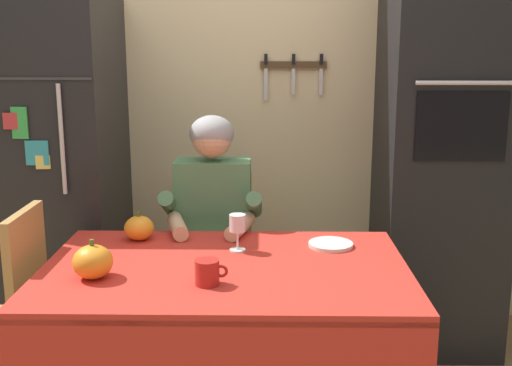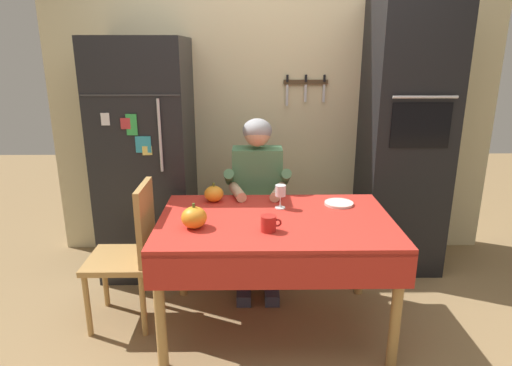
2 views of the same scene
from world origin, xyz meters
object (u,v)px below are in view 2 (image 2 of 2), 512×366
chair_behind_person (257,210)px  wine_glass (280,192)px  pumpkin_medium (194,217)px  pumpkin_large (214,194)px  chair_left_side (131,248)px  seated_person (257,190)px  wall_oven (404,138)px  serving_tray (339,203)px  refrigerator (147,159)px  coffee_mug (269,223)px  dining_table (275,233)px

chair_behind_person → wine_glass: (0.14, -0.59, 0.34)m
chair_behind_person → pumpkin_medium: size_ratio=6.38×
pumpkin_large → chair_behind_person: bearing=57.0°
chair_left_side → seated_person: bearing=32.0°
wall_oven → serving_tray: 0.95m
refrigerator → pumpkin_large: refrigerator is taller
coffee_mug → serving_tray: bearing=42.3°
wall_oven → coffee_mug: (-1.10, -1.09, -0.26)m
dining_table → pumpkin_large: (-0.39, 0.34, 0.14)m
coffee_mug → wine_glass: bearing=76.5°
dining_table → coffee_mug: coffee_mug is taller
chair_behind_person → seated_person: size_ratio=0.75×
dining_table → chair_left_side: bearing=173.5°
wine_glass → chair_behind_person: bearing=103.2°
chair_behind_person → pumpkin_large: bearing=-123.0°
chair_left_side → pumpkin_medium: 0.56m
wine_glass → pumpkin_medium: wine_glass is taller
pumpkin_large → serving_tray: bearing=-5.4°
seated_person → pumpkin_medium: (-0.37, -0.72, 0.06)m
chair_behind_person → chair_left_side: same height
dining_table → coffee_mug: 0.22m
wall_oven → wine_glass: size_ratio=13.67×
chair_behind_person → coffee_mug: bearing=-87.0°
serving_tray → pumpkin_large: bearing=174.6°
chair_left_side → serving_tray: chair_left_side is taller
chair_behind_person → coffee_mug: 1.00m
dining_table → serving_tray: 0.51m
chair_behind_person → pumpkin_large: (-0.29, -0.45, 0.28)m
dining_table → serving_tray: size_ratio=7.50×
wall_oven → refrigerator: bearing=-178.9°
dining_table → seated_person: size_ratio=1.12×
wall_oven → chair_left_side: size_ratio=2.26×
chair_left_side → serving_tray: bearing=6.9°
wine_glass → serving_tray: bearing=9.2°
wall_oven → pumpkin_medium: wall_oven is taller
dining_table → pumpkin_medium: bearing=-166.2°
dining_table → seated_person: (-0.10, 0.60, 0.08)m
pumpkin_medium → serving_tray: size_ratio=0.78×
coffee_mug → wine_glass: 0.39m
pumpkin_large → wall_oven: bearing=22.0°
dining_table → chair_behind_person: chair_behind_person is taller
chair_behind_person → serving_tray: size_ratio=4.98×
pumpkin_medium → chair_left_side: bearing=153.2°
seated_person → pumpkin_medium: seated_person is taller
wall_oven → seated_person: (-1.15, -0.32, -0.31)m
wall_oven → coffee_mug: wall_oven is taller
wall_oven → dining_table: wall_oven is taller
dining_table → pumpkin_medium: size_ratio=9.61×
seated_person → coffee_mug: seated_person is taller
dining_table → pumpkin_medium: pumpkin_medium is taller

